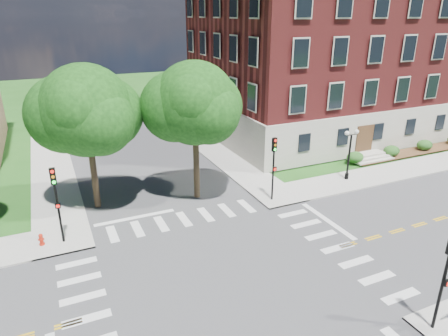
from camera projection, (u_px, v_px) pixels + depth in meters
name	position (u px, v px, depth m)	size (l,w,h in m)	color
ground	(229.00, 279.00, 21.10)	(160.00, 160.00, 0.00)	#1E4F16
road_ew	(229.00, 279.00, 21.10)	(90.00, 12.00, 0.01)	#3D3D3F
road_ns	(229.00, 279.00, 21.10)	(12.00, 90.00, 0.01)	#3D3D3F
sidewalk_ne	(302.00, 153.00, 40.06)	(34.00, 34.00, 0.12)	#9E9B93
crosswalk_east	(337.00, 248.00, 23.88)	(2.20, 10.20, 0.02)	silver
stop_bar_east	(327.00, 221.00, 27.04)	(0.40, 5.50, 0.00)	silver
main_building	(337.00, 58.00, 46.01)	(30.60, 22.40, 16.50)	#ADA899
shrub_row	(423.00, 151.00, 40.68)	(18.00, 2.00, 1.30)	#20541C
tree_c	(86.00, 111.00, 26.28)	(6.18, 6.18, 10.12)	#312618
tree_d	(195.00, 103.00, 27.75)	(5.90, 5.90, 10.12)	#312618
traffic_signal_se	(447.00, 269.00, 16.57)	(0.34, 0.38, 4.80)	black
traffic_signal_ne	(274.00, 161.00, 28.76)	(0.34, 0.38, 4.80)	black
traffic_signal_nw	(56.00, 196.00, 23.25)	(0.34, 0.38, 4.80)	black
twin_lamp_west	(350.00, 152.00, 32.72)	(1.36, 0.36, 4.23)	black
fire_hydrant	(41.00, 240.00, 23.88)	(0.35, 0.35, 0.75)	red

